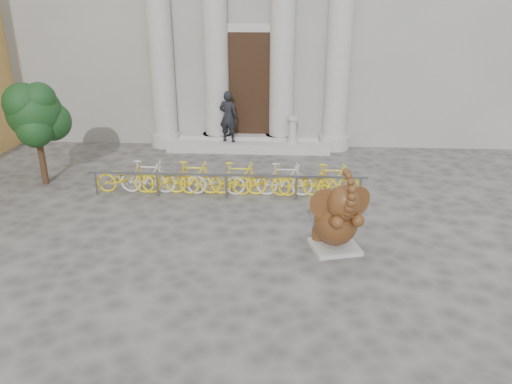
# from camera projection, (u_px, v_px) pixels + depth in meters

# --- Properties ---
(ground) EXTENTS (80.00, 80.00, 0.00)m
(ground) POSITION_uv_depth(u_px,v_px,m) (215.00, 286.00, 10.08)
(ground) COLOR #474442
(ground) RESTS_ON ground
(entrance_steps) EXTENTS (6.00, 1.20, 0.36)m
(entrance_steps) POSITION_uv_depth(u_px,v_px,m) (249.00, 145.00, 18.72)
(entrance_steps) COLOR #A8A59E
(entrance_steps) RESTS_ON ground
(elephant_statue) EXTENTS (1.36, 1.64, 2.08)m
(elephant_statue) POSITION_uv_depth(u_px,v_px,m) (337.00, 220.00, 11.24)
(elephant_statue) COLOR #A8A59E
(elephant_statue) RESTS_ON ground
(bike_rack) EXTENTS (8.00, 0.53, 1.00)m
(bike_rack) POSITION_uv_depth(u_px,v_px,m) (227.00, 178.00, 14.45)
(bike_rack) COLOR slate
(bike_rack) RESTS_ON ground
(tree) EXTENTS (1.81, 1.65, 3.14)m
(tree) POSITION_uv_depth(u_px,v_px,m) (35.00, 114.00, 14.64)
(tree) COLOR #332114
(tree) RESTS_ON ground
(pedestrian) EXTENTS (0.78, 0.61, 1.88)m
(pedestrian) POSITION_uv_depth(u_px,v_px,m) (228.00, 117.00, 18.17)
(pedestrian) COLOR black
(pedestrian) RESTS_ON entrance_steps
(balustrade_post) EXTENTS (0.40, 0.40, 0.99)m
(balustrade_post) POSITION_uv_depth(u_px,v_px,m) (292.00, 131.00, 18.11)
(balustrade_post) COLOR #A8A59E
(balustrade_post) RESTS_ON entrance_steps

